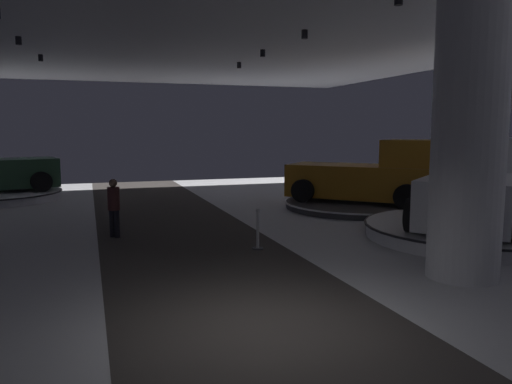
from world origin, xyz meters
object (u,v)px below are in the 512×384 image
at_px(column_right, 469,137).
at_px(pickup_truck_far_right, 370,177).
at_px(visitor_walking_near, 114,204).
at_px(display_platform_mid_right, 473,231).
at_px(pickup_truck_mid_right, 477,189).
at_px(display_platform_far_right, 361,204).

height_order(column_right, pickup_truck_far_right, column_right).
relative_size(pickup_truck_far_right, visitor_walking_near, 3.30).
distance_m(display_platform_mid_right, pickup_truck_far_right, 5.46).
distance_m(column_right, display_platform_mid_right, 4.72).
bearing_deg(pickup_truck_mid_right, column_right, -135.26).
bearing_deg(pickup_truck_mid_right, display_platform_far_right, 94.10).
bearing_deg(column_right, pickup_truck_far_right, 70.56).
bearing_deg(display_platform_far_right, display_platform_mid_right, -88.54).
bearing_deg(display_platform_mid_right, pickup_truck_mid_right, 40.67).
relative_size(display_platform_far_right, visitor_walking_near, 3.57).
bearing_deg(display_platform_mid_right, display_platform_far_right, 91.46).
height_order(column_right, display_platform_far_right, column_right).
bearing_deg(pickup_truck_far_right, visitor_walking_near, -166.65).
bearing_deg(column_right, visitor_walking_near, 136.40).
distance_m(column_right, visitor_walking_near, 8.90).
height_order(pickup_truck_mid_right, visitor_walking_near, pickup_truck_mid_right).
bearing_deg(pickup_truck_far_right, pickup_truck_mid_right, -88.21).
bearing_deg(display_platform_far_right, pickup_truck_mid_right, -85.90).
distance_m(display_platform_mid_right, display_platform_far_right, 5.61).
height_order(display_platform_mid_right, pickup_truck_far_right, pickup_truck_far_right).
relative_size(pickup_truck_mid_right, display_platform_far_right, 0.95).
relative_size(pickup_truck_mid_right, pickup_truck_far_right, 1.03).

